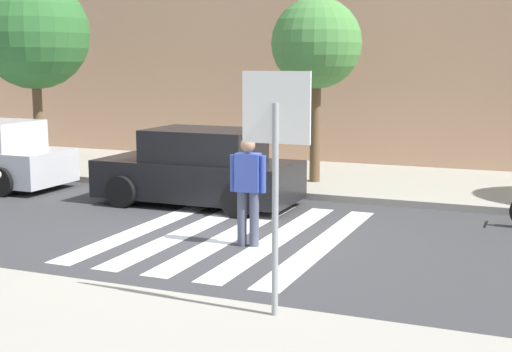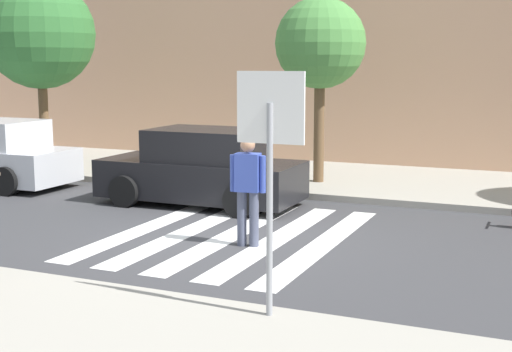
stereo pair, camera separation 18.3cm
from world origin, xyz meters
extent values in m
plane|color=#38383A|center=(0.00, 0.00, 0.00)|extent=(120.00, 120.00, 0.00)
cube|color=#9E998C|center=(0.00, 6.00, 0.07)|extent=(60.00, 4.80, 0.14)
cube|color=tan|center=(0.00, 10.40, 3.98)|extent=(56.00, 4.00, 7.97)
cube|color=silver|center=(-1.60, 0.20, 0.00)|extent=(0.44, 5.20, 0.01)
cube|color=silver|center=(-0.80, 0.20, 0.00)|extent=(0.44, 5.20, 0.01)
cube|color=silver|center=(0.00, 0.20, 0.00)|extent=(0.44, 5.20, 0.01)
cube|color=silver|center=(0.80, 0.20, 0.00)|extent=(0.44, 5.20, 0.01)
cube|color=silver|center=(1.60, 0.20, 0.00)|extent=(0.44, 5.20, 0.01)
cylinder|color=gray|center=(2.17, -3.48, 1.30)|extent=(0.07, 0.07, 2.32)
cube|color=white|center=(2.17, -3.46, 2.41)|extent=(0.76, 0.03, 0.76)
cube|color=red|center=(2.17, -3.44, 2.41)|extent=(0.66, 0.02, 0.66)
cylinder|color=#474C60|center=(0.44, -0.39, 0.44)|extent=(0.15, 0.15, 0.88)
cylinder|color=#474C60|center=(0.64, -0.37, 0.44)|extent=(0.15, 0.15, 0.88)
cube|color=#33479E|center=(0.54, -0.38, 1.18)|extent=(0.41, 0.29, 0.60)
sphere|color=#A37556|center=(0.54, -0.38, 1.61)|extent=(0.23, 0.23, 0.23)
cylinder|color=#33479E|center=(0.30, -0.41, 1.16)|extent=(0.10, 0.10, 0.58)
cylinder|color=#33479E|center=(0.78, -0.35, 1.16)|extent=(0.10, 0.10, 0.58)
cube|color=slate|center=(-6.17, 2.30, 1.23)|extent=(0.10, 1.50, 0.51)
cylinder|color=black|center=(-6.02, 1.45, 0.32)|extent=(0.64, 0.22, 0.64)
cylinder|color=black|center=(-6.02, 3.15, 0.32)|extent=(0.64, 0.22, 0.64)
cube|color=black|center=(-1.71, 2.30, 0.53)|extent=(4.10, 1.70, 0.76)
cube|color=black|center=(-1.56, 2.30, 1.23)|extent=(2.20, 1.56, 0.64)
cube|color=slate|center=(-2.63, 2.30, 1.23)|extent=(0.10, 1.50, 0.54)
cube|color=slate|center=(-0.59, 2.30, 1.23)|extent=(0.10, 1.50, 0.51)
cylinder|color=black|center=(-2.98, 1.45, 0.32)|extent=(0.64, 0.22, 0.64)
cylinder|color=black|center=(-2.98, 3.15, 0.32)|extent=(0.64, 0.22, 0.64)
cylinder|color=black|center=(-0.44, 1.45, 0.32)|extent=(0.64, 0.22, 0.64)
cylinder|color=black|center=(-0.44, 3.15, 0.32)|extent=(0.64, 0.22, 0.64)
cylinder|color=brown|center=(-7.31, 4.30, 1.44)|extent=(0.24, 0.24, 2.60)
sphere|color=#2D662D|center=(-7.31, 4.30, 3.58)|extent=(2.78, 2.78, 2.78)
cylinder|color=brown|center=(-0.12, 5.12, 1.41)|extent=(0.24, 0.24, 2.54)
sphere|color=#47843D|center=(-0.12, 5.12, 3.30)|extent=(2.05, 2.05, 2.05)
camera|label=1|loc=(4.83, -10.46, 2.89)|focal=50.00mm
camera|label=2|loc=(5.00, -10.39, 2.89)|focal=50.00mm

